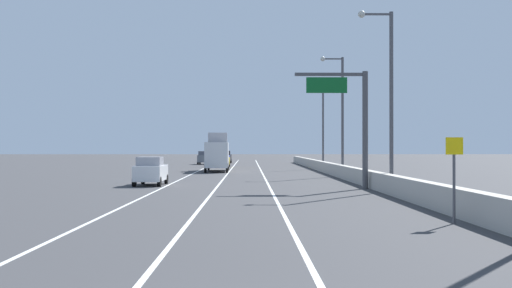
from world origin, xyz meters
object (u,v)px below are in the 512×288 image
object	(u,v)px
lamp_post_right_fourth	(321,118)
overhead_sign_gantry	(354,115)
lamp_post_right_second	(387,88)
car_blue_3	(223,158)
car_yellow_2	(222,160)
speed_advisory_sign	(454,173)
car_white_4	(151,171)
box_truck	(217,154)
car_gray_0	(204,158)
lamp_post_right_third	(340,108)
car_black_1	(225,157)

from	to	relation	value
lamp_post_right_fourth	overhead_sign_gantry	bearing A→B (deg)	-93.34
lamp_post_right_second	car_blue_3	xyz separation A→B (m)	(-12.08, 51.59, -5.18)
lamp_post_right_fourth	car_yellow_2	distance (m)	15.02
speed_advisory_sign	car_white_4	size ratio (longest dim) A/B	0.69
speed_advisory_sign	car_blue_3	xyz separation A→B (m)	(-10.83, 67.61, -0.72)
car_yellow_2	car_blue_3	distance (m)	6.63
lamp_post_right_fourth	car_white_4	world-z (taller)	lamp_post_right_fourth
car_yellow_2	box_truck	bearing A→B (deg)	-89.73
lamp_post_right_fourth	car_gray_0	xyz separation A→B (m)	(-15.63, 20.44, -5.21)
overhead_sign_gantry	car_gray_0	size ratio (longest dim) A/B	1.75
lamp_post_right_third	car_blue_3	xyz separation A→B (m)	(-11.99, 32.51, -5.18)
lamp_post_right_fourth	car_black_1	size ratio (longest dim) A/B	2.30
lamp_post_right_third	car_black_1	world-z (taller)	lamp_post_right_third
lamp_post_right_fourth	car_black_1	bearing A→B (deg)	115.64
lamp_post_right_fourth	car_blue_3	size ratio (longest dim) A/B	2.34
lamp_post_right_third	car_white_4	distance (m)	20.72
car_black_1	car_white_4	xyz separation A→B (m)	(-3.00, -58.54, -0.04)
lamp_post_right_third	box_truck	bearing A→B (deg)	134.87
lamp_post_right_third	car_white_4	size ratio (longest dim) A/B	2.53
lamp_post_right_third	car_black_1	size ratio (longest dim) A/B	2.30
overhead_sign_gantry	car_black_1	world-z (taller)	overhead_sign_gantry
speed_advisory_sign	car_yellow_2	bearing A→B (deg)	99.91
overhead_sign_gantry	car_gray_0	distance (m)	58.20
car_gray_0	car_yellow_2	bearing A→B (deg)	-76.31
speed_advisory_sign	lamp_post_right_third	bearing A→B (deg)	88.10
speed_advisory_sign	car_blue_3	bearing A→B (deg)	99.10
lamp_post_right_third	car_blue_3	world-z (taller)	lamp_post_right_third
speed_advisory_sign	lamp_post_right_second	distance (m)	16.67
car_white_4	lamp_post_right_second	bearing A→B (deg)	-21.26
car_blue_3	box_truck	world-z (taller)	box_truck
speed_advisory_sign	car_gray_0	bearing A→B (deg)	100.61
lamp_post_right_fourth	car_black_1	xyz separation A→B (m)	(-12.62, 26.30, -5.19)
speed_advisory_sign	box_truck	distance (m)	48.07
lamp_post_right_second	lamp_post_right_third	distance (m)	19.08
overhead_sign_gantry	car_yellow_2	size ratio (longest dim) A/B	1.62
overhead_sign_gantry	box_truck	world-z (taller)	overhead_sign_gantry
overhead_sign_gantry	speed_advisory_sign	bearing A→B (deg)	-88.60
lamp_post_right_fourth	car_white_4	size ratio (longest dim) A/B	2.53
car_gray_0	overhead_sign_gantry	bearing A→B (deg)	-76.53
speed_advisory_sign	lamp_post_right_third	size ratio (longest dim) A/B	0.27
lamp_post_right_second	speed_advisory_sign	bearing A→B (deg)	-94.46
car_gray_0	lamp_post_right_third	bearing A→B (deg)	-69.05
car_black_1	lamp_post_right_third	bearing A→B (deg)	-75.04
lamp_post_right_second	lamp_post_right_fourth	distance (m)	38.16
car_white_4	lamp_post_right_fourth	bearing A→B (deg)	64.15
car_black_1	box_truck	distance (m)	33.59
speed_advisory_sign	car_black_1	bearing A→B (deg)	97.76
speed_advisory_sign	lamp_post_right_third	xyz separation A→B (m)	(1.16, 35.09, 4.45)
speed_advisory_sign	lamp_post_right_second	size ratio (longest dim) A/B	0.27
car_white_4	box_truck	xyz separation A→B (m)	(3.38, 24.96, 0.96)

